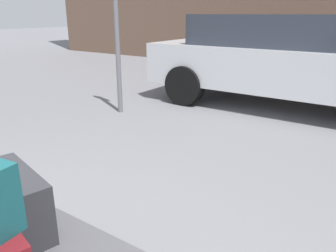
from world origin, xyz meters
name	(u,v)px	position (x,y,z in m)	size (l,w,h in m)	color
duffel_bag_charcoal_rear_right	(5,205)	(-0.28, 0.14, 0.50)	(0.54, 0.30, 0.33)	#2D2D33
parked_car	(287,58)	(-0.24, 4.82, 0.76)	(4.32, 1.95, 1.42)	silver
no_parking_sign	(116,14)	(-2.16, 3.03, 1.42)	(0.50, 0.10, 2.30)	slate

